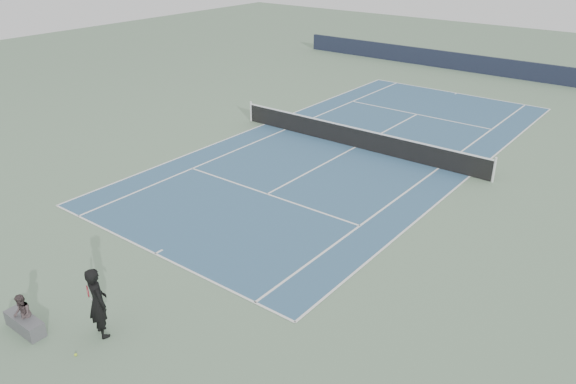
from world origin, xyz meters
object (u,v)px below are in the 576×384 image
Objects in this scene: tennis_net at (356,137)px; tennis_ball at (76,355)px; tennis_player at (98,302)px; spectator_bench at (24,319)px.

tennis_net is 186.10× the size of tennis_ball.
tennis_ball is (0.17, -0.90, -0.92)m from tennis_player.
tennis_net is at bearing 97.23° from tennis_player.
spectator_bench is at bearing -173.14° from tennis_ball.
spectator_bench is (-1.65, -1.11, -0.60)m from tennis_player.
tennis_player is 2.08m from spectator_bench.
tennis_net is 16.22m from tennis_ball.
tennis_ball is at bearing 6.86° from spectator_bench.
tennis_net is 16.29m from spectator_bench.
tennis_player reaches higher than tennis_net.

